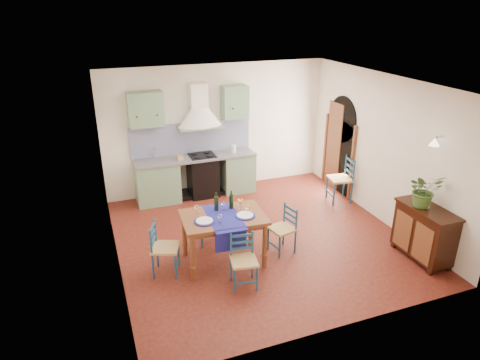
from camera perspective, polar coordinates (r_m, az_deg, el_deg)
name	(u,v)px	position (r m, az deg, el deg)	size (l,w,h in m)	color
floor	(260,238)	(7.89, 2.68, -7.70)	(5.00, 5.00, 0.00)	#40140D
back_wall	(200,149)	(9.30, -5.39, 4.18)	(5.00, 0.96, 2.80)	white
right_wall	(373,149)	(8.76, 17.37, 4.01)	(0.26, 5.00, 2.80)	white
left_wall	(110,187)	(6.77, -17.00, -0.89)	(0.04, 5.00, 2.80)	white
ceiling	(263,83)	(6.91, 3.11, 12.77)	(5.00, 5.00, 0.01)	silver
dining_table	(224,221)	(6.88, -2.20, -5.53)	(1.37, 1.04, 1.16)	brown
chair_near	(243,260)	(6.48, 0.47, -10.66)	(0.45, 0.45, 0.83)	navy
chair_far	(211,222)	(7.52, -3.92, -5.66)	(0.47, 0.47, 0.83)	navy
chair_left	(163,248)	(6.84, -10.19, -8.94)	(0.52, 0.52, 0.87)	navy
chair_right	(283,229)	(7.34, 5.81, -6.49)	(0.45, 0.45, 0.82)	navy
chair_spare	(342,179)	(9.33, 13.39, 0.13)	(0.52, 0.52, 0.98)	navy
sideboard	(424,231)	(7.68, 23.33, -6.32)	(0.50, 1.05, 0.94)	black
potted_plant	(424,190)	(7.41, 23.37, -1.25)	(0.51, 0.44, 0.57)	#365822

